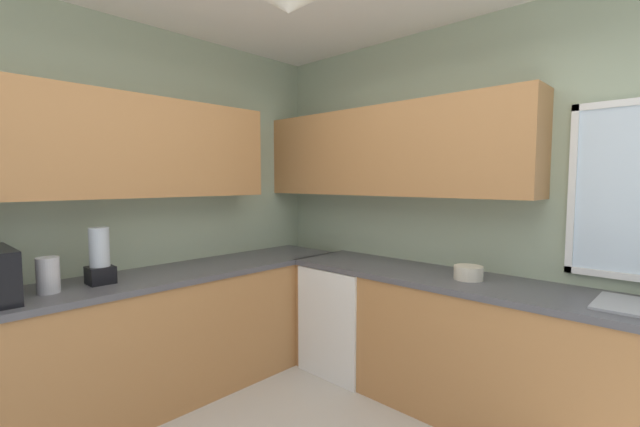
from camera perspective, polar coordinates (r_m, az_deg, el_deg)
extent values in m
cube|color=#9EAD8E|center=(3.24, 20.37, 0.62)|extent=(3.80, 0.06, 2.72)
cube|color=#9EAD8E|center=(3.35, -26.30, 0.55)|extent=(0.06, 3.70, 2.72)
cube|color=white|center=(2.99, 31.51, 2.81)|extent=(0.04, 0.04, 1.04)
cube|color=#AD7542|center=(3.10, -28.85, 8.28)|extent=(0.32, 2.51, 0.70)
cube|color=#AD7542|center=(3.39, 8.83, 8.41)|extent=(2.35, 0.32, 0.70)
cube|color=#AD7542|center=(3.23, -23.52, -16.35)|extent=(0.62, 3.28, 0.87)
cube|color=#4C4C51|center=(3.10, -23.79, -8.42)|extent=(0.65, 3.31, 0.04)
cube|color=#AD7542|center=(3.05, 21.04, -17.50)|extent=(2.86, 0.62, 0.87)
cube|color=#4C4C51|center=(2.92, 21.30, -9.13)|extent=(2.89, 0.65, 0.04)
cube|color=white|center=(3.55, 4.03, -14.08)|extent=(0.60, 0.60, 0.87)
cylinder|color=#B7B7BC|center=(2.90, -33.46, -7.13)|extent=(0.12, 0.12, 0.21)
cylinder|color=beige|center=(2.93, 19.83, -7.71)|extent=(0.19, 0.19, 0.09)
cube|color=black|center=(3.00, -28.08, -7.51)|extent=(0.15, 0.15, 0.11)
cylinder|color=#B2BCC6|center=(2.97, -28.21, -4.10)|extent=(0.12, 0.12, 0.25)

